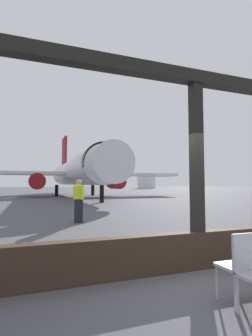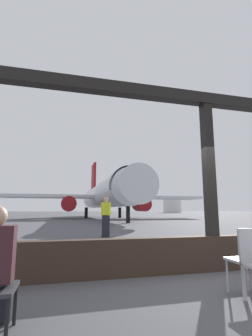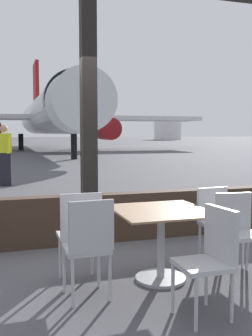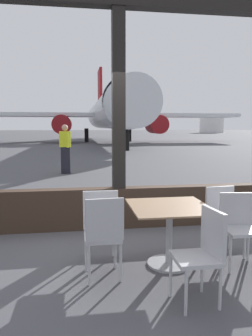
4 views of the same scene
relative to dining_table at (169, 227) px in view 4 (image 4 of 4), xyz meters
name	(u,v)px [view 4 (image 4 of 4)]	position (x,y,z in m)	size (l,w,h in m)	color
ground_plane	(82,139)	(-0.41, 41.56, -0.47)	(220.00, 220.00, 0.00)	#4C4C51
window_frame	(119,150)	(-0.41, 1.56, 0.82)	(8.91, 0.24, 3.72)	#38281E
dining_table	(169,227)	(0.00, 0.00, 0.00)	(0.93, 0.93, 0.73)	#8C6B4C
cafe_chair_window_left	(238,223)	(0.83, -0.11, 0.05)	(0.43, 0.43, 0.87)	#B2B2B7
cafe_chair_window_right	(100,220)	(-0.82, 0.10, 0.09)	(0.41, 0.41, 0.94)	#B2B2B7
cafe_chair_aisle_left	(204,248)	(0.08, -0.85, 0.06)	(0.43, 0.43, 0.90)	#B2B2B7
cafe_chair_aisle_right	(223,213)	(0.81, 0.26, 0.06)	(0.42, 0.42, 0.87)	#B2B2B7
cafe_chair_side_extra	(104,231)	(-0.81, -0.27, 0.07)	(0.41, 0.41, 0.93)	#B2B2B7
airplane	(110,112)	(2.35, 30.67, 2.69)	(28.08, 31.63, 9.90)	silver
ground_crew_worker	(65,148)	(-1.50, 7.97, 0.43)	(0.40, 0.53, 1.74)	black
fuel_storage_tank	(212,124)	(35.44, 80.89, 1.96)	(6.42, 6.42, 4.88)	white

